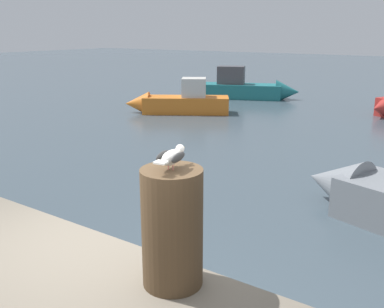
{
  "coord_description": "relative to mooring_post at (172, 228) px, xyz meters",
  "views": [
    {
      "loc": [
        2.58,
        -2.55,
        3.27
      ],
      "look_at": [
        0.88,
        -0.04,
        2.4
      ],
      "focal_mm": 40.78,
      "sensor_mm": 36.0,
      "label": 1
    }
  ],
  "objects": [
    {
      "name": "seagull",
      "position": [
        -0.0,
        0.01,
        0.53
      ],
      "size": [
        0.17,
        0.39,
        0.14
      ],
      "color": "#C66860",
      "rests_on": "mooring_post"
    },
    {
      "name": "boat_orange",
      "position": [
        -8.79,
        11.99,
        -1.47
      ],
      "size": [
        4.14,
        3.09,
        1.55
      ],
      "color": "orange",
      "rests_on": "ground_plane"
    },
    {
      "name": "boat_teal",
      "position": [
        -8.15,
        17.19,
        -1.44
      ],
      "size": [
        5.17,
        3.05,
        1.75
      ],
      "color": "#1E7075",
      "rests_on": "ground_plane"
    },
    {
      "name": "mooring_post",
      "position": [
        0.0,
        0.0,
        0.0
      ],
      "size": [
        0.44,
        0.44,
        0.87
      ],
      "primitive_type": "cylinder",
      "color": "#4C3823",
      "rests_on": "harbor_quay"
    }
  ]
}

